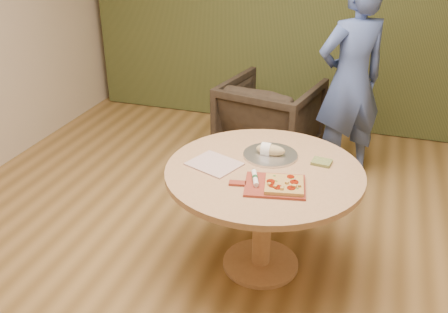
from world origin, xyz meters
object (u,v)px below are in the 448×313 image
pedestal_table (264,188)px  person_standing (351,82)px  flatbread_pizza (284,185)px  serving_tray (270,155)px  pizza_paddle (273,186)px  bread_roll (269,150)px  armchair (270,116)px  cutlery_roll (255,178)px

pedestal_table → person_standing: person_standing is taller
flatbread_pizza → serving_tray: (-0.17, 0.39, -0.02)m
pedestal_table → pizza_paddle: bearing=-62.7°
bread_roll → person_standing: size_ratio=0.11×
pedestal_table → bread_roll: size_ratio=6.43×
pizza_paddle → person_standing: size_ratio=0.27×
armchair → pedestal_table: bearing=113.1°
serving_tray → armchair: 1.54m
pizza_paddle → bread_roll: size_ratio=2.42×
flatbread_pizza → person_standing: person_standing is taller
serving_tray → person_standing: (0.38, 1.33, 0.12)m
pedestal_table → cutlery_roll: size_ratio=6.39×
cutlery_roll → person_standing: 1.74m
cutlery_roll → serving_tray: (0.01, 0.37, -0.02)m
flatbread_pizza → bread_roll: (-0.18, 0.39, 0.02)m
flatbread_pizza → person_standing: (0.20, 1.72, 0.10)m
bread_roll → armchair: bearing=102.5°
cutlery_roll → bread_roll: bearing=71.0°
armchair → person_standing: size_ratio=0.48×
serving_tray → person_standing: person_standing is taller
pedestal_table → flatbread_pizza: (0.17, -0.20, 0.17)m
serving_tray → bread_roll: bread_roll is taller
cutlery_roll → bread_roll: bread_roll is taller
flatbread_pizza → armchair: (-0.51, 1.86, -0.35)m
pizza_paddle → serving_tray: bearing=94.8°
pedestal_table → flatbread_pizza: flatbread_pizza is taller
cutlery_roll → person_standing: person_standing is taller
flatbread_pizza → pedestal_table: bearing=129.5°
pizza_paddle → flatbread_pizza: size_ratio=1.82×
serving_tray → bread_roll: bearing=180.0°
pedestal_table → bread_roll: bread_roll is taller
pizza_paddle → person_standing: person_standing is taller
pizza_paddle → cutlery_roll: cutlery_roll is taller
pizza_paddle → flatbread_pizza: 0.07m
flatbread_pizza → serving_tray: bearing=114.0°
bread_roll → pedestal_table: bearing=-85.3°
armchair → person_standing: (0.71, -0.14, 0.45)m
flatbread_pizza → bread_roll: size_ratio=1.33×
flatbread_pizza → person_standing: size_ratio=0.15×
pedestal_table → armchair: 1.70m
pedestal_table → cutlery_roll: cutlery_roll is taller
serving_tray → bread_roll: size_ratio=1.84×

